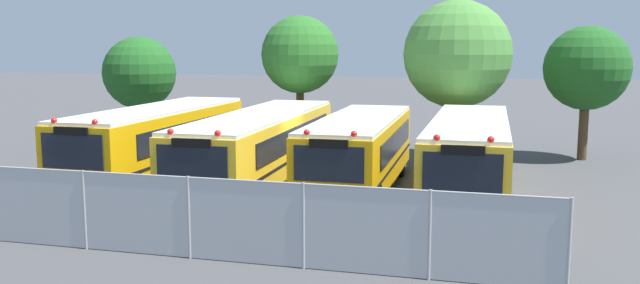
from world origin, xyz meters
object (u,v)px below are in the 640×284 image
(school_bus_2, at_px, (360,150))
(tree_2, at_px, (459,53))
(tree_0, at_px, (141,72))
(tree_1, at_px, (298,53))
(traffic_cone, at_px, (329,244))
(school_bus_0, at_px, (158,140))
(tree_3, at_px, (585,70))
(school_bus_1, at_px, (261,145))
(school_bus_3, at_px, (469,154))

(school_bus_2, bearing_deg, tree_2, -112.29)
(tree_0, distance_m, tree_1, 8.16)
(traffic_cone, bearing_deg, tree_2, 81.54)
(school_bus_0, height_order, tree_0, tree_0)
(school_bus_2, distance_m, tree_3, 11.92)
(tree_0, relative_size, tree_2, 0.78)
(school_bus_0, relative_size, school_bus_1, 0.87)
(school_bus_2, distance_m, traffic_cone, 7.01)
(traffic_cone, bearing_deg, school_bus_3, 67.36)
(tree_2, distance_m, traffic_cone, 14.89)
(tree_1, bearing_deg, school_bus_0, -110.49)
(school_bus_0, xyz_separation_m, tree_2, (10.22, 7.28, 3.07))
(tree_1, bearing_deg, tree_0, 179.20)
(school_bus_0, distance_m, school_bus_1, 3.83)
(tree_0, distance_m, traffic_cone, 20.15)
(tree_3, bearing_deg, school_bus_3, -117.13)
(tree_3, bearing_deg, tree_0, -178.12)
(school_bus_1, relative_size, tree_3, 2.07)
(school_bus_1, relative_size, tree_1, 1.89)
(tree_0, bearing_deg, traffic_cone, -47.98)
(school_bus_1, height_order, traffic_cone, school_bus_1)
(school_bus_3, xyz_separation_m, tree_0, (-16.19, 7.84, 2.15))
(school_bus_0, height_order, tree_1, tree_1)
(school_bus_0, distance_m, tree_1, 8.89)
(school_bus_3, bearing_deg, tree_1, -43.93)
(school_bus_1, relative_size, school_bus_3, 1.13)
(school_bus_1, xyz_separation_m, school_bus_3, (7.19, -0.22, 0.01))
(school_bus_0, relative_size, tree_0, 1.93)
(tree_1, bearing_deg, school_bus_1, -83.19)
(school_bus_0, distance_m, tree_2, 12.91)
(school_bus_2, relative_size, tree_3, 1.67)
(school_bus_3, bearing_deg, tree_2, -83.95)
(school_bus_2, xyz_separation_m, school_bus_3, (3.58, 0.04, 0.02))
(school_bus_3, bearing_deg, school_bus_0, 0.24)
(tree_0, bearing_deg, school_bus_3, -25.83)
(tree_0, height_order, traffic_cone, tree_0)
(tree_2, bearing_deg, tree_3, 14.44)
(tree_2, bearing_deg, tree_1, 175.76)
(tree_0, xyz_separation_m, tree_3, (20.55, 0.67, 0.26))
(school_bus_2, distance_m, tree_2, 8.36)
(school_bus_3, relative_size, tree_3, 1.83)
(tree_2, xyz_separation_m, traffic_cone, (-2.10, -14.11, -4.27))
(school_bus_2, xyz_separation_m, tree_0, (-12.61, 7.88, 2.17))
(school_bus_1, relative_size, traffic_cone, 23.42)
(school_bus_3, height_order, tree_1, tree_1)
(school_bus_0, bearing_deg, traffic_cone, 139.98)
(school_bus_0, relative_size, tree_2, 1.51)
(school_bus_3, xyz_separation_m, tree_2, (-0.79, 7.19, 3.12))
(school_bus_1, distance_m, school_bus_2, 3.62)
(tree_0, bearing_deg, school_bus_2, -32.00)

